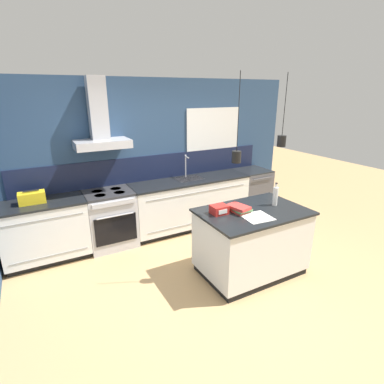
{
  "coord_description": "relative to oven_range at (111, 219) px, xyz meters",
  "views": [
    {
      "loc": [
        -1.8,
        -2.78,
        2.39
      ],
      "look_at": [
        0.09,
        0.69,
        1.05
      ],
      "focal_mm": 28.0,
      "sensor_mm": 36.0,
      "label": 1
    }
  ],
  "objects": [
    {
      "name": "kitchen_island",
      "position": [
        1.47,
        -1.68,
        0.0
      ],
      "size": [
        1.4,
        0.93,
        0.91
      ],
      "color": "black",
      "rests_on": "ground_plane"
    },
    {
      "name": "counter_run_sink",
      "position": [
        1.45,
        0.01,
        0.01
      ],
      "size": [
        2.18,
        0.64,
        1.32
      ],
      "color": "black",
      "rests_on": "ground_plane"
    },
    {
      "name": "counter_run_left",
      "position": [
        -0.94,
        0.01,
        0.01
      ],
      "size": [
        1.17,
        0.64,
        0.91
      ],
      "color": "black",
      "rests_on": "ground_plane"
    },
    {
      "name": "wall_back",
      "position": [
        0.8,
        0.32,
        0.9
      ],
      "size": [
        5.6,
        2.11,
        2.6
      ],
      "color": "navy",
      "rests_on": "ground_plane"
    },
    {
      "name": "oven_range",
      "position": [
        0.0,
        0.0,
        0.0
      ],
      "size": [
        0.73,
        0.66,
        0.91
      ],
      "color": "#B5B5BA",
      "rests_on": "ground_plane"
    },
    {
      "name": "yellow_toolbox",
      "position": [
        -1.04,
        0.0,
        0.54
      ],
      "size": [
        0.34,
        0.18,
        0.19
      ],
      "color": "gold",
      "rests_on": "counter_run_left"
    },
    {
      "name": "book_stack",
      "position": [
        1.29,
        -1.61,
        0.5
      ],
      "size": [
        0.26,
        0.33,
        0.09
      ],
      "color": "#B2332D",
      "rests_on": "kitchen_island"
    },
    {
      "name": "bottle_on_island",
      "position": [
        1.86,
        -1.66,
        0.59
      ],
      "size": [
        0.07,
        0.07,
        0.32
      ],
      "color": "silver",
      "rests_on": "kitchen_island"
    },
    {
      "name": "paper_pile",
      "position": [
        1.37,
        -1.87,
        0.46
      ],
      "size": [
        0.36,
        0.35,
        0.01
      ],
      "color": "silver",
      "rests_on": "kitchen_island"
    },
    {
      "name": "dishwasher",
      "position": [
        2.84,
        0.0,
        -0.0
      ],
      "size": [
        0.62,
        0.65,
        0.91
      ],
      "color": "#4C4C51",
      "rests_on": "ground_plane"
    },
    {
      "name": "red_supply_box",
      "position": [
        1.03,
        -1.54,
        0.51
      ],
      "size": [
        0.21,
        0.17,
        0.11
      ],
      "color": "red",
      "rests_on": "kitchen_island"
    },
    {
      "name": "ground_plane",
      "position": [
        0.85,
        -1.69,
        -0.46
      ],
      "size": [
        16.0,
        16.0,
        0.0
      ],
      "primitive_type": "plane",
      "color": "tan",
      "rests_on": "ground"
    }
  ]
}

